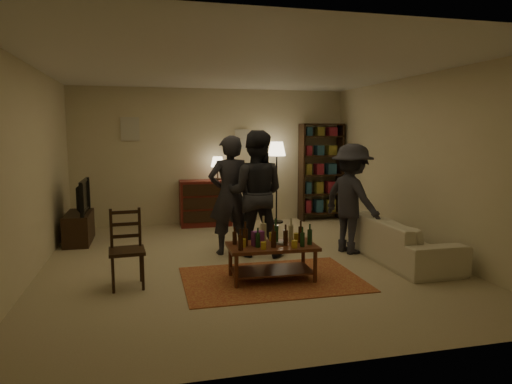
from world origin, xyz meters
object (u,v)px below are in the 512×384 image
object	(u,v)px
coffee_table	(272,248)
tv_stand	(79,220)
sofa	(399,239)
person_right	(255,193)
person_by_sofa	(352,199)
person_left	(230,195)
bookshelf	(321,171)
floor_lamp	(277,154)
dresser	(206,202)
dining_chair	(126,245)

from	to	relation	value
coffee_table	tv_stand	size ratio (longest dim) A/B	1.05
sofa	coffee_table	bearing A→B (deg)	102.45
person_right	person_by_sofa	world-z (taller)	person_right
person_left	bookshelf	bearing A→B (deg)	-141.77
floor_lamp	person_right	distance (m)	2.55
person_left	dresser	bearing A→B (deg)	-93.57
dining_chair	person_by_sofa	xyz separation A→B (m)	(3.28, 0.79, 0.34)
bookshelf	person_by_sofa	bearing A→B (deg)	-101.68
coffee_table	person_by_sofa	distance (m)	1.88
dining_chair	person_left	size ratio (longest dim) A/B	0.53
coffee_table	dining_chair	size ratio (longest dim) A/B	1.17
tv_stand	person_left	distance (m)	2.71
tv_stand	dresser	xyz separation A→B (m)	(2.25, 0.91, 0.09)
tv_stand	dresser	size ratio (longest dim) A/B	0.78
coffee_table	dresser	bearing A→B (deg)	95.70
dresser	sofa	xyz separation A→B (m)	(2.39, -3.11, -0.17)
person_right	person_by_sofa	bearing A→B (deg)	-167.78
floor_lamp	person_left	world-z (taller)	person_left
floor_lamp	person_left	size ratio (longest dim) A/B	0.92
dining_chair	floor_lamp	size ratio (longest dim) A/B	0.58
floor_lamp	person_by_sofa	xyz separation A→B (m)	(0.46, -2.51, -0.56)
coffee_table	tv_stand	xyz separation A→B (m)	(-2.61, 2.65, -0.02)
tv_stand	dining_chair	bearing A→B (deg)	-70.68
tv_stand	sofa	size ratio (longest dim) A/B	0.51
sofa	bookshelf	bearing A→B (deg)	-0.82
bookshelf	sofa	world-z (taller)	bookshelf
coffee_table	dresser	size ratio (longest dim) A/B	0.82
bookshelf	person_right	world-z (taller)	bookshelf
sofa	person_right	xyz separation A→B (m)	(-1.96, 0.76, 0.63)
dresser	floor_lamp	bearing A→B (deg)	-2.53
sofa	person_left	xyz separation A→B (m)	(-2.32, 0.92, 0.59)
floor_lamp	person_by_sofa	world-z (taller)	person_by_sofa
person_right	sofa	bearing A→B (deg)	179.55
person_by_sofa	dining_chair	bearing A→B (deg)	84.60
coffee_table	sofa	distance (m)	2.09
tv_stand	coffee_table	bearing A→B (deg)	-45.45
bookshelf	person_left	world-z (taller)	bookshelf
person_right	person_by_sofa	size ratio (longest dim) A/B	1.12
coffee_table	sofa	world-z (taller)	coffee_table
person_left	dining_chair	bearing A→B (deg)	32.97
tv_stand	bookshelf	bearing A→B (deg)	11.80
person_left	person_right	xyz separation A→B (m)	(0.36, -0.16, 0.04)
bookshelf	person_left	size ratio (longest dim) A/B	1.13
coffee_table	tv_stand	bearing A→B (deg)	134.55
floor_lamp	person_by_sofa	bearing A→B (deg)	-79.67
dining_chair	tv_stand	bearing A→B (deg)	105.18
coffee_table	floor_lamp	xyz separation A→B (m)	(1.08, 3.50, 0.99)
floor_lamp	person_left	xyz separation A→B (m)	(-1.36, -2.13, -0.50)
dresser	sofa	distance (m)	3.93
sofa	person_by_sofa	bearing A→B (deg)	42.84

